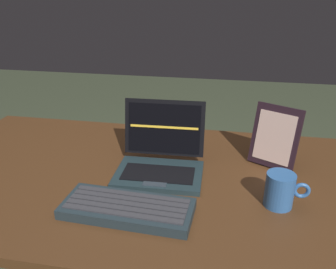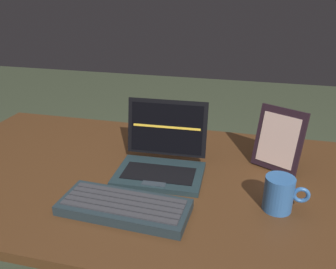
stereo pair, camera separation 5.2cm
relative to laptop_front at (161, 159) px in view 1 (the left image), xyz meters
name	(u,v)px [view 1 (the left image)]	position (x,y,z in m)	size (l,w,h in m)	color
desk	(164,200)	(0.02, -0.04, -0.13)	(1.56, 0.79, 0.72)	#4D2E17
laptop_front	(161,159)	(0.00, 0.00, 0.00)	(0.26, 0.22, 0.20)	#1F3035
external_keyboard	(127,208)	(-0.04, -0.23, -0.03)	(0.34, 0.15, 0.03)	#222F35
photo_frame	(275,137)	(0.34, 0.10, 0.06)	(0.15, 0.11, 0.20)	black
coffee_mug	(280,190)	(0.34, -0.12, 0.00)	(0.11, 0.07, 0.09)	#3365A6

